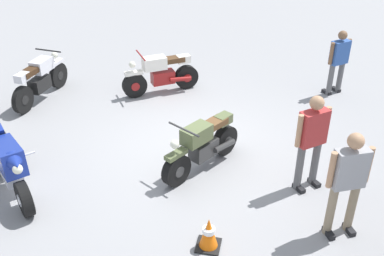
% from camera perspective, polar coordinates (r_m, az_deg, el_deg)
% --- Properties ---
extents(ground_plane, '(40.00, 40.00, 0.00)m').
position_cam_1_polar(ground_plane, '(9.10, -0.21, -2.49)').
color(ground_plane, gray).
extents(motorcycle_silver_cruiser, '(0.70, 2.09, 1.09)m').
position_cam_1_polar(motorcycle_silver_cruiser, '(11.36, -18.72, 5.85)').
color(motorcycle_silver_cruiser, black).
rests_on(motorcycle_silver_cruiser, ground).
extents(motorcycle_olive_vintage, '(1.13, 1.76, 1.07)m').
position_cam_1_polar(motorcycle_olive_vintage, '(8.25, 1.35, -2.25)').
color(motorcycle_olive_vintage, black).
rests_on(motorcycle_olive_vintage, ground).
extents(motorcycle_blue_sportbike, '(1.54, 1.49, 1.14)m').
position_cam_1_polar(motorcycle_blue_sportbike, '(8.17, -22.10, -4.26)').
color(motorcycle_blue_sportbike, black).
rests_on(motorcycle_blue_sportbike, ground).
extents(motorcycle_cream_vintage, '(1.70, 1.23, 1.07)m').
position_cam_1_polar(motorcycle_cream_vintage, '(11.15, -3.91, 6.81)').
color(motorcycle_cream_vintage, black).
rests_on(motorcycle_cream_vintage, ground).
extents(person_in_blue_shirt, '(0.55, 0.52, 1.61)m').
position_cam_1_polar(person_in_blue_shirt, '(11.47, 18.05, 8.29)').
color(person_in_blue_shirt, '#59595B').
rests_on(person_in_blue_shirt, ground).
extents(person_in_gray_shirt, '(0.65, 0.47, 1.77)m').
position_cam_1_polar(person_in_gray_shirt, '(6.93, 19.14, -5.97)').
color(person_in_gray_shirt, gray).
rests_on(person_in_gray_shirt, ground).
extents(person_in_red_shirt, '(0.58, 0.54, 1.77)m').
position_cam_1_polar(person_in_red_shirt, '(7.77, 14.93, -1.03)').
color(person_in_red_shirt, '#59595B').
rests_on(person_in_red_shirt, ground).
extents(traffic_cone, '(0.36, 0.36, 0.53)m').
position_cam_1_polar(traffic_cone, '(6.79, 2.12, -13.17)').
color(traffic_cone, black).
rests_on(traffic_cone, ground).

